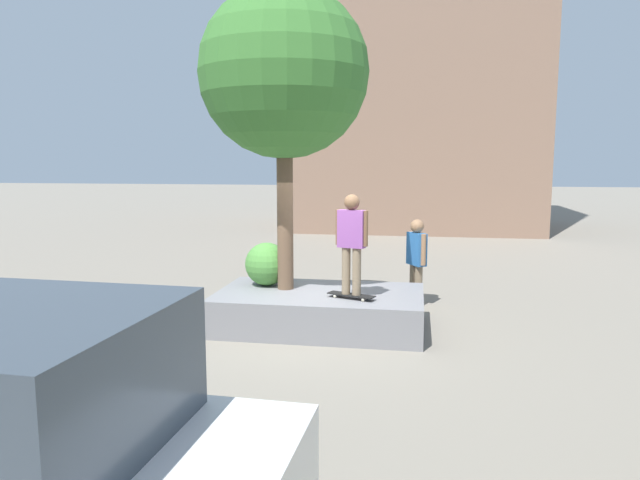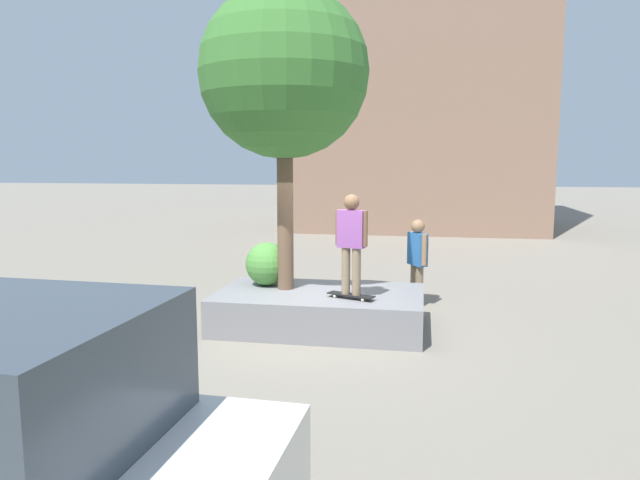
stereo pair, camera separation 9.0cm
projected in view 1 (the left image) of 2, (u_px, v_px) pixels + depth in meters
The scene contains 8 objects.
ground_plane at pixel (310, 333), 9.66m from camera, with size 120.00×120.00×0.00m, color gray.
planter_ledge at pixel (320, 310), 9.95m from camera, with size 3.52×2.06×0.63m, color gray.
plaza_tree at pixel (284, 74), 9.66m from camera, with size 2.87×2.87×5.14m.
boxwood_shrub at pixel (267, 264), 10.38m from camera, with size 0.78×0.78×0.78m, color #4C8C3D.
skateboard at pixel (351, 295), 9.41m from camera, with size 0.82×0.48×0.07m.
skateboarder at pixel (352, 237), 9.28m from camera, with size 0.54×0.29×1.63m.
pedestrian_crossing at pixel (416, 256), 11.40m from camera, with size 0.41×0.51×1.73m.
plaza_lowrise_south at pixel (420, 2), 24.28m from camera, with size 9.88×7.04×19.02m, color #8C6B56.
Camera 1 is at (-1.73, 9.20, 2.86)m, focal length 32.35 mm.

